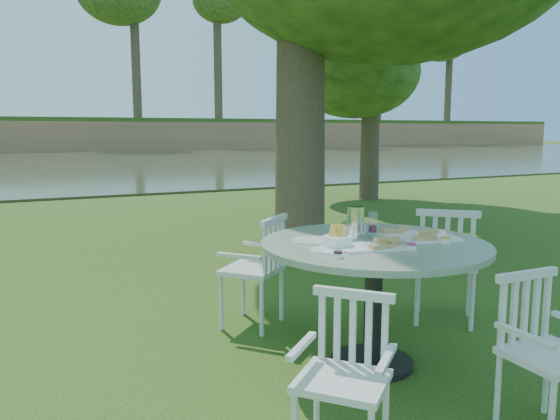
% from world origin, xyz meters
% --- Properties ---
extents(ground, '(140.00, 140.00, 0.00)m').
position_xyz_m(ground, '(0.00, 0.00, 0.00)').
color(ground, '#1C390C').
rests_on(ground, ground).
extents(table, '(1.50, 1.50, 0.86)m').
position_xyz_m(table, '(-0.09, -1.42, 0.71)').
color(table, black).
rests_on(table, ground).
extents(chair_ne, '(0.67, 0.66, 0.96)m').
position_xyz_m(chair_ne, '(0.90, -1.02, 0.57)').
color(chair_ne, silver).
rests_on(chair_ne, ground).
extents(chair_nw, '(0.63, 0.62, 0.90)m').
position_xyz_m(chair_nw, '(-0.46, -0.41, 0.53)').
color(chair_nw, silver).
rests_on(chair_nw, ground).
extents(chair_sw, '(0.56, 0.56, 0.81)m').
position_xyz_m(chair_sw, '(-0.82, -2.21, 0.48)').
color(chair_sw, silver).
rests_on(chair_sw, ground).
extents(chair_se, '(0.43, 0.41, 0.84)m').
position_xyz_m(chair_se, '(0.23, -2.44, 0.49)').
color(chair_se, silver).
rests_on(chair_se, ground).
extents(tableware, '(1.11, 0.73, 0.22)m').
position_xyz_m(tableware, '(-0.15, -1.36, 0.90)').
color(tableware, white).
rests_on(tableware, table).
extents(river, '(100.00, 28.00, 0.12)m').
position_xyz_m(river, '(0.00, 23.00, 0.00)').
color(river, '#2D351F').
rests_on(river, ground).
extents(far_bank, '(100.00, 18.00, 15.20)m').
position_xyz_m(far_bank, '(0.28, 41.12, 7.25)').
color(far_bank, '#966246').
rests_on(far_bank, ground).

